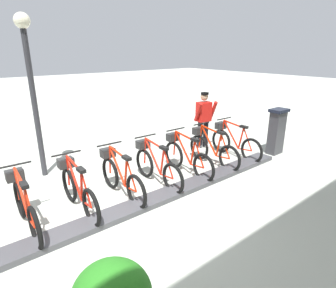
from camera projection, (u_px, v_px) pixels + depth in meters
The scene contains 12 objects.
ground_plane at pixel (105, 221), 4.91m from camera, with size 60.00×60.00×0.00m, color #B8BDB1.
dock_rail_base at pixel (105, 219), 4.89m from camera, with size 0.44×9.61×0.10m, color #47474C.
payment_kiosk at pixel (277, 131), 7.92m from camera, with size 0.36×0.52×1.28m.
bike_docked_0 at pixel (234, 142), 7.74m from camera, with size 1.72×0.54×1.02m.
bike_docked_1 at pixel (211, 148), 7.21m from camera, with size 1.72×0.54×1.02m.
bike_docked_2 at pixel (186, 156), 6.69m from camera, with size 1.72×0.54×1.02m.
bike_docked_3 at pixel (156, 165), 6.16m from camera, with size 1.72×0.54×1.02m.
bike_docked_4 at pixel (120, 176), 5.64m from camera, with size 1.72×0.54×1.02m.
bike_docked_5 at pixel (77, 189), 5.11m from camera, with size 1.72×0.54×1.02m.
bike_docked_6 at pixel (25, 205), 4.59m from camera, with size 1.72×0.54×1.02m.
worker_near_rack at pixel (204, 118), 8.30m from camera, with size 0.54×0.67×1.66m.
lamp_post at pixel (30, 73), 5.99m from camera, with size 0.32×0.32×3.53m.
Camera 1 is at (-3.97, 1.81, 2.82)m, focal length 30.39 mm.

